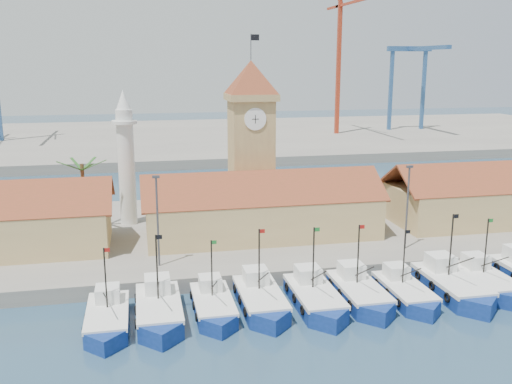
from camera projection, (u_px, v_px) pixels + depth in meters
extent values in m
plane|color=#1E3C51|center=(313.00, 322.00, 47.18)|extent=(400.00, 400.00, 0.00)
cube|color=gray|center=(254.00, 231.00, 69.91)|extent=(140.00, 32.00, 1.50)
cube|color=gray|center=(189.00, 138.00, 151.90)|extent=(240.00, 80.00, 2.00)
cube|color=navy|center=(108.00, 321.00, 46.28)|extent=(3.28, 7.41, 1.69)
cube|color=navy|center=(106.00, 343.00, 42.74)|extent=(3.28, 3.28, 1.69)
cube|color=silver|center=(107.00, 311.00, 46.09)|extent=(3.34, 7.62, 0.33)
cube|color=silver|center=(108.00, 294.00, 47.69)|extent=(1.97, 2.06, 1.31)
cylinder|color=black|center=(106.00, 279.00, 45.95)|extent=(0.13, 0.13, 5.24)
cube|color=#A5140F|center=(107.00, 250.00, 45.45)|extent=(0.47, 0.02, 0.33)
cube|color=navy|center=(159.00, 313.00, 47.63)|extent=(3.60, 8.14, 1.85)
cube|color=navy|center=(161.00, 335.00, 43.74)|extent=(3.60, 3.60, 1.85)
cube|color=silver|center=(159.00, 303.00, 47.42)|extent=(3.67, 8.37, 0.36)
cube|color=silver|center=(157.00, 284.00, 49.18)|extent=(2.16, 2.26, 1.44)
cylinder|color=black|center=(157.00, 268.00, 47.26)|extent=(0.14, 0.14, 5.76)
cube|color=black|center=(159.00, 237.00, 46.72)|extent=(0.51, 0.02, 0.36)
cube|color=navy|center=(213.00, 308.00, 48.75)|extent=(3.19, 7.22, 1.64)
cube|color=navy|center=(219.00, 327.00, 45.30)|extent=(3.19, 3.19, 1.64)
cube|color=silver|center=(213.00, 299.00, 48.57)|extent=(3.26, 7.42, 0.32)
cube|color=silver|center=(210.00, 283.00, 50.12)|extent=(1.91, 2.01, 1.28)
cylinder|color=black|center=(212.00, 269.00, 48.43)|extent=(0.13, 0.13, 5.11)
cube|color=#197226|center=(214.00, 242.00, 47.94)|extent=(0.46, 0.02, 0.32)
cube|color=navy|center=(260.00, 302.00, 49.79)|extent=(3.52, 7.96, 1.81)
cube|color=navy|center=(271.00, 322.00, 45.99)|extent=(3.52, 3.52, 1.81)
cube|color=silver|center=(260.00, 293.00, 49.59)|extent=(3.59, 8.18, 0.35)
cube|color=silver|center=(256.00, 276.00, 51.31)|extent=(2.11, 2.21, 1.41)
cylinder|color=black|center=(259.00, 260.00, 49.44)|extent=(0.14, 0.14, 5.63)
cube|color=#A5140F|center=(262.00, 231.00, 48.90)|extent=(0.50, 0.02, 0.35)
cube|color=navy|center=(314.00, 301.00, 50.11)|extent=(3.54, 8.01, 1.82)
cube|color=navy|center=(329.00, 320.00, 46.29)|extent=(3.54, 3.54, 1.82)
cube|color=silver|center=(314.00, 291.00, 49.91)|extent=(3.61, 8.23, 0.35)
cube|color=silver|center=(308.00, 274.00, 51.64)|extent=(2.12, 2.22, 1.42)
cylinder|color=black|center=(313.00, 259.00, 49.76)|extent=(0.14, 0.14, 5.66)
cube|color=#197226|center=(317.00, 230.00, 49.22)|extent=(0.51, 0.02, 0.35)
cube|color=navy|center=(359.00, 296.00, 51.19)|extent=(3.50, 7.91, 1.80)
cube|color=navy|center=(376.00, 314.00, 47.42)|extent=(3.49, 3.49, 1.80)
cube|color=silver|center=(359.00, 286.00, 50.99)|extent=(3.57, 8.13, 0.35)
cube|color=silver|center=(351.00, 270.00, 52.70)|extent=(2.10, 2.20, 1.40)
cylinder|color=black|center=(358.00, 255.00, 50.84)|extent=(0.14, 0.14, 5.59)
cube|color=#A5140F|center=(362.00, 227.00, 50.31)|extent=(0.50, 0.02, 0.35)
cube|color=navy|center=(404.00, 295.00, 51.53)|extent=(3.21, 7.27, 1.65)
cube|color=navy|center=(424.00, 311.00, 48.06)|extent=(3.21, 3.21, 1.65)
cube|color=silver|center=(405.00, 286.00, 51.35)|extent=(3.28, 7.47, 0.32)
cube|color=silver|center=(396.00, 271.00, 52.92)|extent=(1.93, 2.02, 1.29)
cylinder|color=black|center=(404.00, 257.00, 51.21)|extent=(0.13, 0.13, 5.14)
cube|color=black|center=(408.00, 232.00, 50.72)|extent=(0.46, 0.02, 0.32)
cube|color=navy|center=(451.00, 289.00, 52.71)|extent=(3.77, 8.53, 1.94)
cube|color=navy|center=(477.00, 308.00, 48.64)|extent=(3.77, 3.77, 1.94)
cube|color=silver|center=(452.00, 279.00, 52.49)|extent=(3.85, 8.77, 0.38)
cube|color=silver|center=(440.00, 262.00, 54.33)|extent=(2.26, 2.37, 1.51)
cylinder|color=black|center=(451.00, 246.00, 52.33)|extent=(0.15, 0.15, 6.03)
cube|color=black|center=(456.00, 216.00, 51.76)|extent=(0.54, 0.02, 0.38)
cube|color=navy|center=(486.00, 285.00, 53.80)|extent=(3.41, 7.71, 1.75)
cube|color=navy|center=(511.00, 301.00, 50.12)|extent=(3.41, 3.41, 1.75)
cube|color=silver|center=(486.00, 276.00, 53.61)|extent=(3.48, 7.93, 0.34)
cube|color=silver|center=(475.00, 261.00, 55.27)|extent=(2.05, 2.14, 1.36)
cylinder|color=black|center=(486.00, 247.00, 53.46)|extent=(0.14, 0.14, 5.45)
cube|color=#197226|center=(491.00, 221.00, 52.94)|extent=(0.49, 0.02, 0.34)
cube|color=tan|center=(261.00, 216.00, 65.42)|extent=(26.00, 10.00, 4.50)
cube|color=brown|center=(266.00, 189.00, 62.20)|extent=(27.04, 5.13, 3.21)
cube|color=brown|center=(257.00, 180.00, 66.97)|extent=(27.04, 5.13, 3.21)
cube|color=tan|center=(509.00, 202.00, 71.80)|extent=(30.00, 10.00, 4.50)
cube|color=brown|center=(500.00, 169.00, 73.35)|extent=(31.20, 5.13, 3.21)
cube|color=tan|center=(251.00, 162.00, 69.97)|extent=(5.00, 5.00, 15.00)
cube|color=tan|center=(251.00, 97.00, 68.20)|extent=(5.80, 5.80, 0.80)
pyramid|color=brown|center=(251.00, 77.00, 67.69)|extent=(5.80, 5.80, 4.00)
cylinder|color=white|center=(255.00, 119.00, 66.31)|extent=(2.60, 0.15, 2.60)
cube|color=black|center=(255.00, 119.00, 66.23)|extent=(0.08, 0.02, 1.00)
cube|color=black|center=(255.00, 119.00, 66.23)|extent=(0.80, 0.02, 0.08)
cylinder|color=#3F3F44|center=(251.00, 47.00, 66.91)|extent=(0.10, 0.10, 3.00)
cube|color=black|center=(255.00, 37.00, 66.76)|extent=(1.00, 0.03, 0.70)
cylinder|color=silver|center=(127.00, 168.00, 69.00)|extent=(2.00, 2.00, 14.00)
cylinder|color=silver|center=(124.00, 122.00, 67.77)|extent=(3.00, 3.00, 0.40)
cone|color=silver|center=(123.00, 100.00, 67.19)|extent=(1.80, 1.80, 2.40)
cylinder|color=brown|center=(84.00, 197.00, 66.77)|extent=(0.44, 0.44, 8.00)
cube|color=#25581E|center=(94.00, 165.00, 66.20)|extent=(2.80, 0.35, 1.18)
cube|color=#25581E|center=(89.00, 163.00, 67.21)|extent=(1.71, 2.60, 1.18)
cube|color=#25581E|center=(77.00, 164.00, 66.94)|extent=(1.71, 2.60, 1.18)
cube|color=#25581E|center=(69.00, 166.00, 65.64)|extent=(2.80, 0.35, 1.18)
cube|color=#25581E|center=(74.00, 168.00, 64.62)|extent=(1.71, 2.60, 1.18)
cube|color=#25581E|center=(87.00, 167.00, 64.90)|extent=(1.71, 2.60, 1.18)
cylinder|color=#3F3F44|center=(158.00, 221.00, 54.89)|extent=(0.20, 0.20, 9.00)
cube|color=#3F3F44|center=(156.00, 177.00, 53.91)|extent=(0.70, 0.25, 0.25)
cylinder|color=#3F3F44|center=(407.00, 208.00, 60.08)|extent=(0.20, 0.20, 9.00)
cube|color=#3F3F44|center=(410.00, 167.00, 59.09)|extent=(0.70, 0.25, 0.25)
cube|color=#A53119|center=(338.00, 69.00, 150.95)|extent=(1.00, 1.00, 34.16)
cube|color=#A53119|center=(357.00, 1.00, 136.55)|extent=(0.60, 28.31, 0.60)
cube|color=#A53119|center=(334.00, 7.00, 152.12)|extent=(0.60, 10.00, 0.60)
cube|color=#2C5487|center=(391.00, 91.00, 160.58)|extent=(0.90, 0.90, 22.00)
cube|color=#2C5487|center=(423.00, 90.00, 162.57)|extent=(0.90, 0.90, 22.00)
cube|color=#2C5487|center=(410.00, 49.00, 159.00)|extent=(13.00, 1.40, 1.40)
cube|color=#2C5487|center=(427.00, 48.00, 149.46)|extent=(1.40, 22.00, 1.00)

